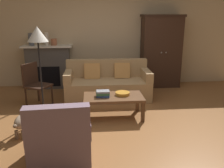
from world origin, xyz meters
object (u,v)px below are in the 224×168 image
armoire (161,51)px  coffee_table (113,99)px  fireplace (49,66)px  dog (24,120)px  floor_lamp (38,40)px  mantel_vase_terracotta (54,42)px  couch (108,85)px  side_chair_wooden (35,82)px  mantel_vase_slate (31,39)px  fruit_bowl (123,94)px  book_stack (103,94)px  mantel_vase_cream (47,39)px  armchair_near_left (60,140)px

armoire → coffee_table: armoire is taller
fireplace → dog: size_ratio=2.24×
floor_lamp → mantel_vase_terracotta: bearing=90.4°
couch → side_chair_wooden: size_ratio=2.14×
mantel_vase_terracotta → dog: mantel_vase_terracotta is taller
armoire → coffee_table: (-1.44, -2.00, -0.58)m
fireplace → side_chair_wooden: (-0.09, -1.28, -0.06)m
mantel_vase_slate → mantel_vase_terracotta: mantel_vase_slate is taller
fruit_bowl → mantel_vase_terracotta: size_ratio=1.62×
book_stack → mantel_vase_terracotta: 2.48m
fireplace → mantel_vase_slate: 0.80m
mantel_vase_cream → fireplace: bearing=90.0°
couch → mantel_vase_terracotta: size_ratio=11.43×
fireplace → floor_lamp: floor_lamp is taller
armchair_near_left → side_chair_wooden: size_ratio=0.98×
mantel_vase_slate → dog: size_ratio=0.55×
floor_lamp → dog: size_ratio=2.99×
couch → mantel_vase_terracotta: mantel_vase_terracotta is taller
armchair_near_left → fruit_bowl: bearing=54.8°
mantel_vase_slate → armchair_near_left: mantel_vase_slate is taller
coffee_table → mantel_vase_slate: (-1.89, 2.06, 0.91)m
fruit_bowl → floor_lamp: floor_lamp is taller
couch → coffee_table: couch is taller
side_chair_wooden → book_stack: bearing=-30.4°
armchair_near_left → floor_lamp: size_ratio=0.52×
side_chair_wooden → dog: size_ratio=1.60×
armoire → side_chair_wooden: armoire is taller
coffee_table → dog: bearing=-159.1°
mantel_vase_slate → floor_lamp: 2.06m
fireplace → fruit_bowl: fireplace is taller
coffee_table → mantel_vase_cream: (-1.51, 2.06, 0.91)m
side_chair_wooden → floor_lamp: size_ratio=0.53×
couch → armchair_near_left: size_ratio=2.19×
mantel_vase_slate → armchair_near_left: 3.73m
fireplace → floor_lamp: bearing=-84.4°
fruit_bowl → mantel_vase_terracotta: mantel_vase_terracotta is taller
mantel_vase_terracotta → armchair_near_left: size_ratio=0.19×
fireplace → coffee_table: fireplace is taller
armoire → coffee_table: size_ratio=1.71×
armoire → mantel_vase_slate: bearing=179.0°
coffee_table → mantel_vase_cream: mantel_vase_cream is taller
fruit_bowl → dog: size_ratio=0.48×
fireplace → side_chair_wooden: fireplace is taller
coffee_table → floor_lamp: bearing=175.9°
fireplace → armoire: 2.97m
armoire → mantel_vase_slate: (-3.33, 0.06, 0.33)m
armoire → fruit_bowl: (-1.27, -1.97, -0.49)m
couch → mantel_vase_slate: (-1.86, 0.95, 0.96)m
mantel_vase_cream → mantel_vase_terracotta: size_ratio=1.90×
armchair_near_left → mantel_vase_cream: bearing=101.2°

